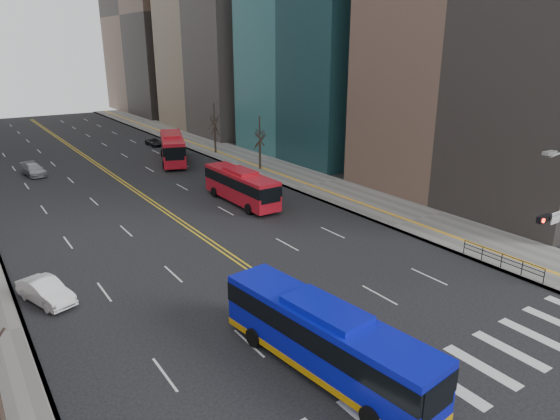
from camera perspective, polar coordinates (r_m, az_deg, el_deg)
name	(u,v)px	position (r m, az deg, el deg)	size (l,w,h in m)	color
ground	(433,394)	(24.50, 17.04, -19.47)	(220.00, 220.00, 0.00)	black
sidewalk_right	(250,160)	(67.20, -3.47, 5.67)	(7.00, 130.00, 0.15)	slate
crosswalk	(433,394)	(24.49, 17.04, -19.46)	(26.70, 4.00, 0.01)	silver
centerline	(96,164)	(69.87, -20.30, 5.00)	(0.55, 100.00, 0.01)	gold
pedestrian_railing	(502,258)	(37.56, 24.01, -5.06)	(0.06, 6.06, 1.02)	black
street_trees	(69,163)	(47.82, -22.97, 4.98)	(35.20, 47.20, 7.60)	black
blue_bus	(325,338)	(23.92, 5.15, -14.32)	(3.89, 12.15, 3.48)	#0C13B7
red_bus_near	(241,184)	(48.59, -4.49, 2.93)	(2.74, 10.59, 3.37)	red
red_bus_far	(172,146)	(67.72, -12.19, 7.13)	(6.66, 12.14, 3.76)	red
car_white	(46,291)	(33.28, -25.20, -8.41)	(1.52, 4.37, 1.44)	white
car_dark_mid	(223,175)	(57.17, -6.49, 3.95)	(1.56, 3.88, 1.32)	black
car_silver	(34,170)	(66.21, -26.33, 4.15)	(1.91, 4.71, 1.37)	#A3A3A8
car_dark_far	(154,142)	(80.00, -14.15, 7.52)	(1.78, 3.86, 1.07)	black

